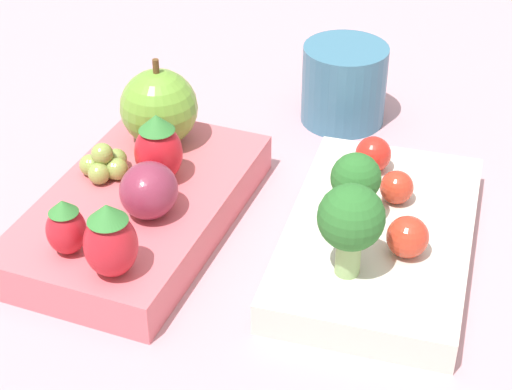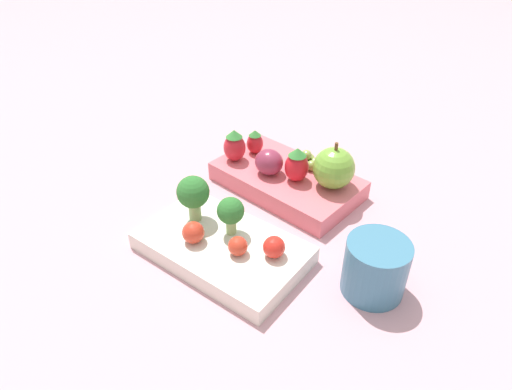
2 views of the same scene
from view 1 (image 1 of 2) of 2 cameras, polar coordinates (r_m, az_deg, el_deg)
name	(u,v)px [view 1 (image 1 of 2)]	position (r m, az deg, el deg)	size (l,w,h in m)	color
ground_plane	(259,232)	(0.59, 0.20, -2.51)	(4.00, 4.00, 0.00)	#C6939E
bento_box_savoury	(378,242)	(0.57, 8.12, -3.15)	(0.20, 0.12, 0.02)	silver
bento_box_fruit	(140,209)	(0.60, -7.76, -0.95)	(0.22, 0.14, 0.03)	#DB6670
broccoli_floret_0	(356,179)	(0.55, 6.68, 1.05)	(0.03, 0.03, 0.05)	#93B770
broccoli_floret_1	(351,221)	(0.50, 6.35, -1.71)	(0.04, 0.04, 0.06)	#93B770
cherry_tomato_0	(373,154)	(0.62, 7.82, 2.71)	(0.03, 0.03, 0.03)	red
cherry_tomato_1	(397,187)	(0.59, 9.36, 0.51)	(0.02, 0.02, 0.02)	red
cherry_tomato_2	(408,237)	(0.54, 10.08, -2.77)	(0.03, 0.03, 0.03)	red
apple	(159,108)	(0.63, -6.49, 5.81)	(0.06, 0.06, 0.07)	#70A838
strawberry_0	(110,241)	(0.51, -9.70, -3.01)	(0.03, 0.03, 0.05)	red
strawberry_1	(158,149)	(0.59, -6.53, 3.07)	(0.03, 0.03, 0.05)	red
strawberry_2	(66,227)	(0.53, -12.56, -2.11)	(0.02, 0.02, 0.04)	red
plum	(149,190)	(0.56, -7.16, 0.31)	(0.04, 0.04, 0.04)	#892D47
grape_cluster	(105,164)	(0.61, -10.05, 2.06)	(0.04, 0.04, 0.03)	#8EA84C
drinking_cup	(344,84)	(0.71, 5.89, 7.36)	(0.07, 0.07, 0.07)	teal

